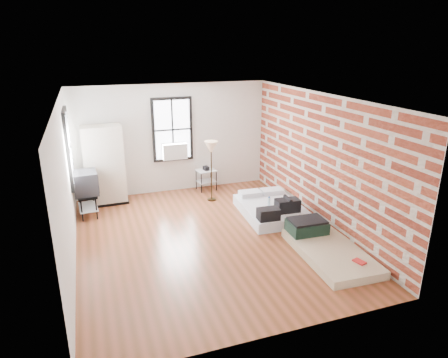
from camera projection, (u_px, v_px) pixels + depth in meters
name	position (u px, v px, depth m)	size (l,w,h in m)	color
ground	(207.00, 238.00, 8.05)	(6.00, 6.00, 0.00)	brown
room_shell	(212.00, 150.00, 7.89)	(5.02, 6.02, 2.80)	silver
mattress_main	(272.00, 209.00, 9.11)	(1.41, 1.85, 0.57)	white
mattress_bare	(324.00, 246.00, 7.50)	(1.14, 2.05, 0.43)	tan
wardrobe	(104.00, 165.00, 9.57)	(0.98, 0.58, 1.92)	black
side_table	(206.00, 174.00, 10.59)	(0.55, 0.46, 0.65)	black
floor_lamp	(211.00, 150.00, 9.62)	(0.32, 0.32, 1.51)	black
tv_stand	(86.00, 184.00, 8.91)	(0.56, 0.76, 1.04)	black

